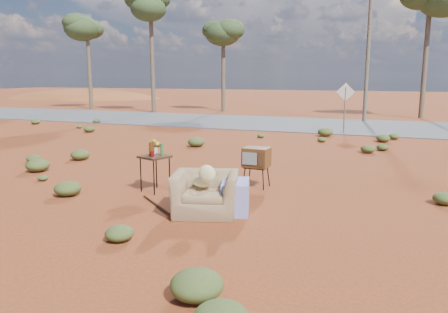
% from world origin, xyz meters
% --- Properties ---
extents(ground, '(140.00, 140.00, 0.00)m').
position_xyz_m(ground, '(0.00, 0.00, 0.00)').
color(ground, brown).
rests_on(ground, ground).
extents(highway, '(140.00, 7.00, 0.04)m').
position_xyz_m(highway, '(0.00, 15.00, 0.02)').
color(highway, '#565659').
rests_on(highway, ground).
extents(dirt_mound, '(26.00, 18.00, 2.00)m').
position_xyz_m(dirt_mound, '(-30.00, 34.00, 0.00)').
color(dirt_mound, '#9F4F26').
rests_on(dirt_mound, ground).
extents(armchair, '(1.49, 1.21, 1.01)m').
position_xyz_m(armchair, '(0.47, -0.36, 0.47)').
color(armchair, '#8A6D4B').
rests_on(armchair, ground).
extents(tv_unit, '(0.59, 0.49, 0.90)m').
position_xyz_m(tv_unit, '(0.67, 1.78, 0.67)').
color(tv_unit, black).
rests_on(tv_unit, ground).
extents(side_table, '(0.70, 0.70, 1.10)m').
position_xyz_m(side_table, '(-1.29, 0.67, 0.81)').
color(side_table, '#322212').
rests_on(side_table, ground).
extents(rusty_bar, '(1.32, 1.10, 0.04)m').
position_xyz_m(rusty_bar, '(-0.60, -0.39, 0.02)').
color(rusty_bar, '#4D2B14').
rests_on(rusty_bar, ground).
extents(road_sign, '(0.78, 0.06, 2.19)m').
position_xyz_m(road_sign, '(1.50, 12.00, 1.50)').
color(road_sign, brown).
rests_on(road_sign, ground).
extents(eucalyptus_far_left, '(3.20, 3.20, 7.10)m').
position_xyz_m(eucalyptus_far_left, '(-18.00, 20.00, 5.94)').
color(eucalyptus_far_left, brown).
rests_on(eucalyptus_far_left, ground).
extents(eucalyptus_left, '(3.20, 3.20, 8.10)m').
position_xyz_m(eucalyptus_left, '(-12.00, 19.00, 6.92)').
color(eucalyptus_left, brown).
rests_on(eucalyptus_left, ground).
extents(eucalyptus_near_left, '(3.20, 3.20, 6.60)m').
position_xyz_m(eucalyptus_near_left, '(-8.00, 22.00, 5.45)').
color(eucalyptus_near_left, brown).
rests_on(eucalyptus_near_left, ground).
extents(eucalyptus_center, '(3.20, 3.20, 7.60)m').
position_xyz_m(eucalyptus_center, '(5.00, 21.00, 6.43)').
color(eucalyptus_center, brown).
rests_on(eucalyptus_center, ground).
extents(utility_pole_center, '(1.40, 0.20, 8.00)m').
position_xyz_m(utility_pole_center, '(2.00, 17.50, 4.15)').
color(utility_pole_center, brown).
rests_on(utility_pole_center, ground).
extents(scrub_patch, '(17.49, 8.07, 0.33)m').
position_xyz_m(scrub_patch, '(-0.82, 4.41, 0.14)').
color(scrub_patch, '#4A5927').
rests_on(scrub_patch, ground).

